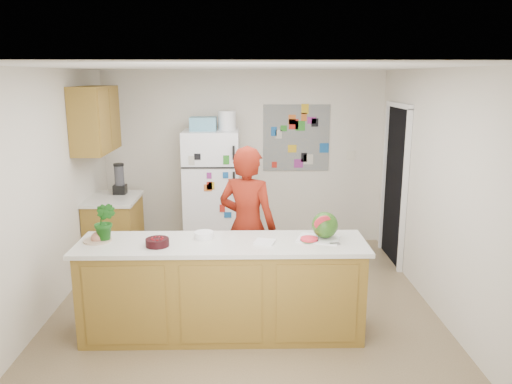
{
  "coord_description": "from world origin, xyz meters",
  "views": [
    {
      "loc": [
        0.03,
        -4.89,
        2.42
      ],
      "look_at": [
        0.13,
        0.2,
        1.23
      ],
      "focal_mm": 35.0,
      "sensor_mm": 36.0,
      "label": 1
    }
  ],
  "objects_px": {
    "refrigerator": "(212,191)",
    "cherry_bowl": "(157,242)",
    "watermelon": "(325,225)",
    "person": "(247,227)"
  },
  "relations": [
    {
      "from": "refrigerator",
      "to": "cherry_bowl",
      "type": "height_order",
      "value": "refrigerator"
    },
    {
      "from": "person",
      "to": "cherry_bowl",
      "type": "height_order",
      "value": "person"
    },
    {
      "from": "refrigerator",
      "to": "person",
      "type": "bearing_deg",
      "value": -74.23
    },
    {
      "from": "refrigerator",
      "to": "watermelon",
      "type": "relative_size",
      "value": 6.91
    },
    {
      "from": "cherry_bowl",
      "to": "person",
      "type": "bearing_deg",
      "value": 42.72
    },
    {
      "from": "refrigerator",
      "to": "person",
      "type": "relative_size",
      "value": 0.98
    },
    {
      "from": "refrigerator",
      "to": "watermelon",
      "type": "bearing_deg",
      "value": -62.21
    },
    {
      "from": "watermelon",
      "to": "cherry_bowl",
      "type": "relative_size",
      "value": 1.16
    },
    {
      "from": "refrigerator",
      "to": "person",
      "type": "xyz_separation_m",
      "value": [
        0.49,
        -1.73,
        0.02
      ]
    },
    {
      "from": "refrigerator",
      "to": "cherry_bowl",
      "type": "distance_m",
      "value": 2.5
    }
  ]
}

